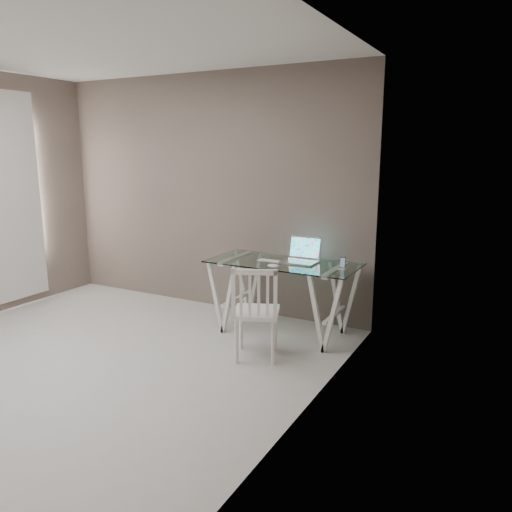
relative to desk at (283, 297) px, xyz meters
The scene contains 7 objects.
room 2.55m from the desk, 125.59° to the right, with size 4.50×4.52×2.71m.
desk is the anchor object (origin of this frame).
chair 0.74m from the desk, 84.07° to the right, with size 0.52×0.52×0.87m.
laptop 0.46m from the desk, 36.88° to the left, with size 0.35×0.30×0.24m.
keyboard 0.39m from the desk, 167.35° to the right, with size 0.25×0.11×0.01m, color silver.
mouse 0.47m from the desk, 85.86° to the right, with size 0.12×0.07×0.04m, color white.
phone_dock 0.74m from the desk, ahead, with size 0.06×0.06×0.12m.
Camera 1 is at (3.25, -2.63, 1.86)m, focal length 35.00 mm.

